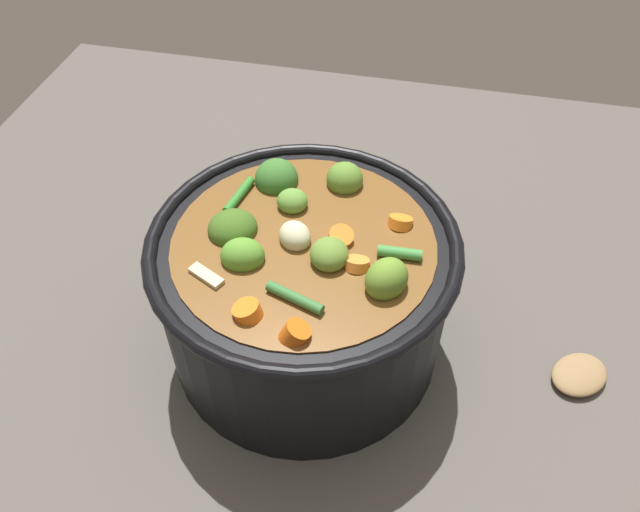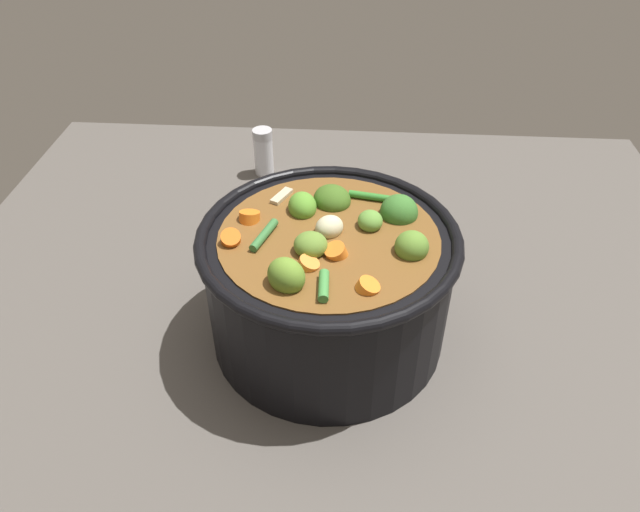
% 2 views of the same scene
% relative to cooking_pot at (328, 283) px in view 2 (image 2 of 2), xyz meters
% --- Properties ---
extents(ground_plane, '(1.10, 1.10, 0.00)m').
position_rel_cooking_pot_xyz_m(ground_plane, '(0.00, -0.00, -0.08)').
color(ground_plane, '#514C47').
extents(cooking_pot, '(0.30, 0.30, 0.18)m').
position_rel_cooking_pot_xyz_m(cooking_pot, '(0.00, 0.00, 0.00)').
color(cooking_pot, black).
rests_on(cooking_pot, ground_plane).
extents(salt_shaker, '(0.03, 0.03, 0.08)m').
position_rel_cooking_pot_xyz_m(salt_shaker, '(-0.38, -0.13, -0.04)').
color(salt_shaker, silver).
rests_on(salt_shaker, ground_plane).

